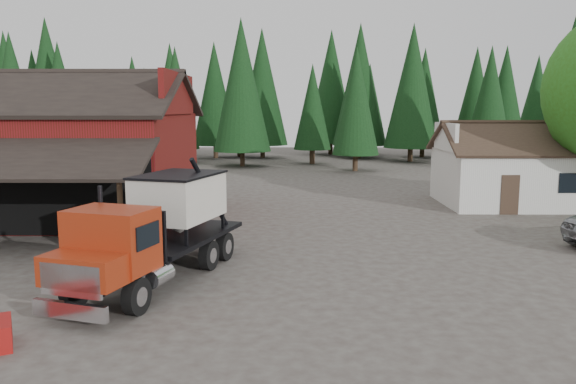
{
  "coord_description": "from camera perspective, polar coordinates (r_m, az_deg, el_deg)",
  "views": [
    {
      "loc": [
        0.6,
        -17.78,
        5.25
      ],
      "look_at": [
        0.43,
        5.48,
        1.8
      ],
      "focal_mm": 35.0,
      "sensor_mm": 36.0,
      "label": 1
    }
  ],
  "objects": [
    {
      "name": "near_pine_a",
      "position": [
        51.07,
        -26.19,
        8.86
      ],
      "size": [
        4.4,
        4.4,
        11.4
      ],
      "color": "#382619",
      "rests_on": "ground"
    },
    {
      "name": "ground",
      "position": [
        18.55,
        -1.47,
        -8.0
      ],
      "size": [
        120.0,
        120.0,
        0.0
      ],
      "primitive_type": "plane",
      "color": "#433A35",
      "rests_on": "ground"
    },
    {
      "name": "conifer_backdrop",
      "position": [
        60.02,
        -0.16,
        3.42
      ],
      "size": [
        76.0,
        16.0,
        16.0
      ],
      "primitive_type": null,
      "color": "black",
      "rests_on": "ground"
    },
    {
      "name": "near_pine_b",
      "position": [
        48.09,
        6.95,
        9.13
      ],
      "size": [
        3.96,
        3.96,
        10.4
      ],
      "color": "#382619",
      "rests_on": "ground"
    },
    {
      "name": "red_barn",
      "position": [
        30.13,
        -22.26,
        2.93
      ],
      "size": [
        12.8,
        13.63,
        7.18
      ],
      "color": "maroon",
      "rests_on": "ground"
    },
    {
      "name": "near_pine_d",
      "position": [
        52.03,
        -4.74,
        10.77
      ],
      "size": [
        5.28,
        5.28,
        13.4
      ],
      "color": "#382619",
      "rests_on": "ground"
    },
    {
      "name": "feed_truck",
      "position": [
        17.52,
        -13.11,
        -3.41
      ],
      "size": [
        4.46,
        8.42,
        3.68
      ],
      "rotation": [
        0.0,
        0.0,
        -0.3
      ],
      "color": "black",
      "rests_on": "ground"
    },
    {
      "name": "near_pine_c",
      "position": [
        48.76,
        26.84,
        9.47
      ],
      "size": [
        4.84,
        4.84,
        12.4
      ],
      "color": "#382619",
      "rests_on": "ground"
    },
    {
      "name": "farmhouse",
      "position": [
        33.38,
        22.23,
        1.64
      ],
      "size": [
        8.6,
        6.42,
        4.65
      ],
      "color": "silver",
      "rests_on": "ground"
    }
  ]
}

